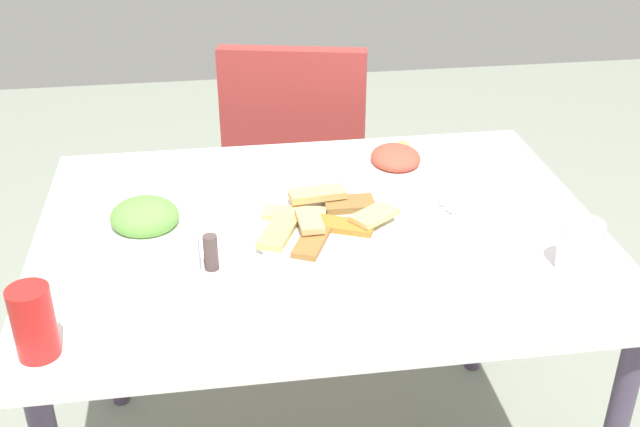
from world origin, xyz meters
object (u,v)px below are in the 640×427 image
object	(u,v)px
dining_chair	(298,166)
soda_can	(34,322)
salad_plate_rice	(145,220)
dining_table	(320,260)
salad_plate_greens	(396,160)
condiment_caddy	(203,263)
pide_platter	(321,221)
paper_napkin	(476,199)
spoon	(474,194)
fork	(479,201)
drinking_glass	(580,246)

from	to	relation	value
dining_chair	soda_can	distance (m)	1.25
salad_plate_rice	dining_chair	bearing A→B (deg)	61.59
dining_table	salad_plate_greens	world-z (taller)	salad_plate_greens
dining_table	dining_chair	size ratio (longest dim) A/B	1.27
dining_table	salad_plate_rice	xyz separation A→B (m)	(-0.35, 0.04, 0.10)
condiment_caddy	soda_can	bearing A→B (deg)	-143.59
dining_table	pide_platter	distance (m)	0.09
paper_napkin	spoon	xyz separation A→B (m)	(0.00, 0.02, 0.00)
salad_plate_greens	salad_plate_rice	world-z (taller)	salad_plate_rice
fork	soda_can	bearing A→B (deg)	-177.96
dining_table	fork	bearing A→B (deg)	8.08
salad_plate_greens	fork	world-z (taller)	salad_plate_greens
salad_plate_greens	salad_plate_rice	distance (m)	0.60
spoon	soda_can	bearing A→B (deg)	-177.10
soda_can	dining_chair	bearing A→B (deg)	63.89
spoon	condiment_caddy	world-z (taller)	condiment_caddy
dining_chair	pide_platter	distance (m)	0.80
pide_platter	soda_can	size ratio (longest dim) A/B	2.56
dining_table	soda_can	world-z (taller)	soda_can
salad_plate_greens	salad_plate_rice	xyz separation A→B (m)	(-0.56, -0.21, 0.01)
condiment_caddy	fork	bearing A→B (deg)	18.08
paper_napkin	dining_chair	bearing A→B (deg)	113.72
soda_can	spoon	xyz separation A→B (m)	(0.84, 0.42, -0.06)
dining_chair	drinking_glass	distance (m)	1.09
dining_chair	drinking_glass	world-z (taller)	dining_chair
dining_table	soda_can	xyz separation A→B (m)	(-0.49, -0.33, 0.14)
dining_chair	condiment_caddy	xyz separation A→B (m)	(-0.28, -0.90, 0.25)
spoon	condiment_caddy	xyz separation A→B (m)	(-0.58, -0.23, 0.02)
condiment_caddy	dining_chair	bearing A→B (deg)	72.86
salad_plate_rice	condiment_caddy	bearing A→B (deg)	-58.68
condiment_caddy	drinking_glass	bearing A→B (deg)	-6.39
pide_platter	drinking_glass	xyz separation A→B (m)	(0.44, -0.22, 0.04)
salad_plate_rice	spoon	world-z (taller)	salad_plate_rice
drinking_glass	paper_napkin	distance (m)	0.30
dining_chair	paper_napkin	size ratio (longest dim) A/B	6.14
paper_napkin	spoon	world-z (taller)	spoon
pide_platter	condiment_caddy	size ratio (longest dim) A/B	3.31
pide_platter	fork	size ratio (longest dim) A/B	1.89
salad_plate_rice	fork	size ratio (longest dim) A/B	1.35
soda_can	drinking_glass	size ratio (longest dim) A/B	1.29
dining_chair	spoon	bearing A→B (deg)	-65.72
pide_platter	salad_plate_rice	world-z (taller)	salad_plate_rice
dining_chair	salad_plate_rice	world-z (taller)	dining_chair
dining_table	condiment_caddy	bearing A→B (deg)	-149.01
soda_can	fork	bearing A→B (deg)	24.33
spoon	fork	bearing A→B (deg)	-113.44
pide_platter	salad_plate_greens	size ratio (longest dim) A/B	1.43
pide_platter	paper_napkin	size ratio (longest dim) A/B	2.16
drinking_glass	salad_plate_greens	bearing A→B (deg)	115.90
dining_table	condiment_caddy	xyz separation A→B (m)	(-0.23, -0.14, 0.10)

